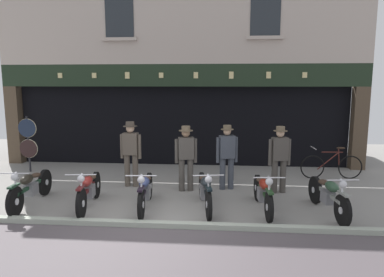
{
  "coord_description": "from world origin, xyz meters",
  "views": [
    {
      "loc": [
        1.35,
        -6.22,
        2.69
      ],
      "look_at": [
        0.6,
        2.75,
        1.29
      ],
      "focal_mm": 33.06,
      "sensor_mm": 36.0,
      "label": 1
    }
  ],
  "objects_px": {
    "tyre_sign_pole": "(28,139)",
    "assistant_far_right": "(279,156)",
    "leaning_bicycle": "(332,166)",
    "motorcycle_left": "(89,189)",
    "motorcycle_far_left": "(30,187)",
    "motorcycle_center_left": "(145,190)",
    "salesman_left": "(131,150)",
    "motorcycle_right": "(328,195)",
    "motorcycle_center_right": "(263,192)",
    "shopkeeper_center": "(186,155)",
    "salesman_right": "(227,154)",
    "motorcycle_center": "(205,190)",
    "advert_board_near": "(228,114)",
    "advert_board_far": "(265,111)"
  },
  "relations": [
    {
      "from": "motorcycle_center_right",
      "to": "motorcycle_center_left",
      "type": "bearing_deg",
      "value": -2.02
    },
    {
      "from": "salesman_left",
      "to": "shopkeeper_center",
      "type": "distance_m",
      "value": 1.51
    },
    {
      "from": "motorcycle_center",
      "to": "shopkeeper_center",
      "type": "bearing_deg",
      "value": -76.14
    },
    {
      "from": "motorcycle_center_left",
      "to": "advert_board_near",
      "type": "relative_size",
      "value": 2.19
    },
    {
      "from": "salesman_right",
      "to": "leaning_bicycle",
      "type": "bearing_deg",
      "value": -170.72
    },
    {
      "from": "assistant_far_right",
      "to": "tyre_sign_pole",
      "type": "relative_size",
      "value": 0.97
    },
    {
      "from": "leaning_bicycle",
      "to": "motorcycle_left",
      "type": "bearing_deg",
      "value": 113.26
    },
    {
      "from": "salesman_right",
      "to": "assistant_far_right",
      "type": "xyz_separation_m",
      "value": [
        1.28,
        -0.19,
        0.01
      ]
    },
    {
      "from": "motorcycle_center_right",
      "to": "advert_board_near",
      "type": "xyz_separation_m",
      "value": [
        -0.7,
        4.27,
        1.29
      ]
    },
    {
      "from": "motorcycle_left",
      "to": "salesman_right",
      "type": "height_order",
      "value": "salesman_right"
    },
    {
      "from": "motorcycle_left",
      "to": "advert_board_far",
      "type": "distance_m",
      "value": 6.27
    },
    {
      "from": "salesman_left",
      "to": "advert_board_near",
      "type": "xyz_separation_m",
      "value": [
        2.56,
        2.71,
        0.74
      ]
    },
    {
      "from": "motorcycle_far_left",
      "to": "advert_board_far",
      "type": "bearing_deg",
      "value": -146.14
    },
    {
      "from": "motorcycle_center_right",
      "to": "tyre_sign_pole",
      "type": "bearing_deg",
      "value": -26.72
    },
    {
      "from": "salesman_left",
      "to": "advert_board_near",
      "type": "height_order",
      "value": "advert_board_near"
    },
    {
      "from": "motorcycle_center_right",
      "to": "tyre_sign_pole",
      "type": "xyz_separation_m",
      "value": [
        -6.77,
        2.82,
        0.61
      ]
    },
    {
      "from": "motorcycle_center_right",
      "to": "shopkeeper_center",
      "type": "bearing_deg",
      "value": -39.86
    },
    {
      "from": "motorcycle_far_left",
      "to": "salesman_left",
      "type": "height_order",
      "value": "salesman_left"
    },
    {
      "from": "motorcycle_center_left",
      "to": "shopkeeper_center",
      "type": "height_order",
      "value": "shopkeeper_center"
    },
    {
      "from": "motorcycle_far_left",
      "to": "tyre_sign_pole",
      "type": "distance_m",
      "value": 3.39
    },
    {
      "from": "assistant_far_right",
      "to": "advert_board_far",
      "type": "distance_m",
      "value": 3.08
    },
    {
      "from": "motorcycle_far_left",
      "to": "motorcycle_center_left",
      "type": "height_order",
      "value": "motorcycle_far_left"
    },
    {
      "from": "salesman_left",
      "to": "shopkeeper_center",
      "type": "relative_size",
      "value": 1.04
    },
    {
      "from": "salesman_left",
      "to": "salesman_right",
      "type": "relative_size",
      "value": 1.03
    },
    {
      "from": "assistant_far_right",
      "to": "advert_board_near",
      "type": "height_order",
      "value": "advert_board_near"
    },
    {
      "from": "motorcycle_left",
      "to": "advert_board_far",
      "type": "height_order",
      "value": "advert_board_far"
    },
    {
      "from": "tyre_sign_pole",
      "to": "motorcycle_right",
      "type": "bearing_deg",
      "value": -19.71
    },
    {
      "from": "salesman_left",
      "to": "motorcycle_right",
      "type": "bearing_deg",
      "value": 162.92
    },
    {
      "from": "tyre_sign_pole",
      "to": "assistant_far_right",
      "type": "bearing_deg",
      "value": -11.61
    },
    {
      "from": "motorcycle_left",
      "to": "shopkeeper_center",
      "type": "xyz_separation_m",
      "value": [
        1.99,
        1.41,
        0.5
      ]
    },
    {
      "from": "motorcycle_center",
      "to": "tyre_sign_pole",
      "type": "relative_size",
      "value": 1.13
    },
    {
      "from": "motorcycle_center",
      "to": "motorcycle_right",
      "type": "height_order",
      "value": "motorcycle_center"
    },
    {
      "from": "motorcycle_left",
      "to": "salesman_left",
      "type": "relative_size",
      "value": 1.13
    },
    {
      "from": "motorcycle_center_left",
      "to": "advert_board_near",
      "type": "bearing_deg",
      "value": -117.47
    },
    {
      "from": "advert_board_far",
      "to": "motorcycle_center_right",
      "type": "bearing_deg",
      "value": -96.53
    },
    {
      "from": "motorcycle_left",
      "to": "motorcycle_center_right",
      "type": "bearing_deg",
      "value": 174.63
    },
    {
      "from": "motorcycle_center",
      "to": "motorcycle_center_right",
      "type": "xyz_separation_m",
      "value": [
        1.23,
        0.0,
        -0.01
      ]
    },
    {
      "from": "advert_board_near",
      "to": "motorcycle_center",
      "type": "bearing_deg",
      "value": -97.16
    },
    {
      "from": "motorcycle_right",
      "to": "shopkeeper_center",
      "type": "height_order",
      "value": "shopkeeper_center"
    },
    {
      "from": "motorcycle_center",
      "to": "advert_board_far",
      "type": "height_order",
      "value": "advert_board_far"
    },
    {
      "from": "motorcycle_center",
      "to": "salesman_right",
      "type": "distance_m",
      "value": 1.66
    },
    {
      "from": "shopkeeper_center",
      "to": "assistant_far_right",
      "type": "relative_size",
      "value": 0.99
    },
    {
      "from": "motorcycle_left",
      "to": "advert_board_far",
      "type": "xyz_separation_m",
      "value": [
        4.26,
        4.4,
        1.38
      ]
    },
    {
      "from": "assistant_far_right",
      "to": "motorcycle_right",
      "type": "bearing_deg",
      "value": 108.35
    },
    {
      "from": "salesman_right",
      "to": "assistant_far_right",
      "type": "distance_m",
      "value": 1.3
    },
    {
      "from": "tyre_sign_pole",
      "to": "advert_board_near",
      "type": "distance_m",
      "value": 6.28
    },
    {
      "from": "motorcycle_left",
      "to": "motorcycle_far_left",
      "type": "bearing_deg",
      "value": -9.29
    },
    {
      "from": "motorcycle_center",
      "to": "advert_board_near",
      "type": "distance_m",
      "value": 4.49
    },
    {
      "from": "salesman_left",
      "to": "advert_board_near",
      "type": "bearing_deg",
      "value": -130.74
    },
    {
      "from": "shopkeeper_center",
      "to": "salesman_right",
      "type": "bearing_deg",
      "value": 179.99
    }
  ]
}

